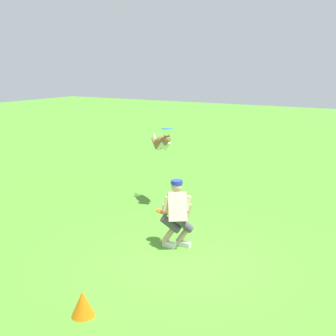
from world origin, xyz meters
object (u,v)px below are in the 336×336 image
at_px(frisbee_flying, 167,128).
at_px(training_cone, 83,304).
at_px(dog, 161,143).
at_px(frisbee_held, 163,212).
at_px(person, 177,212).

bearing_deg(frisbee_flying, training_cone, 107.56).
height_order(dog, training_cone, dog).
relative_size(frisbee_held, training_cone, 0.76).
bearing_deg(training_cone, frisbee_held, -80.81).
bearing_deg(dog, training_cone, -31.74).
distance_m(person, training_cone, 2.83).
xyz_separation_m(person, training_cone, (-0.09, 2.78, -0.51)).
distance_m(person, dog, 2.98).
height_order(person, dog, dog).
height_order(frisbee_flying, training_cone, frisbee_flying).
height_order(frisbee_flying, frisbee_held, frisbee_flying).
bearing_deg(frisbee_held, training_cone, 99.19).
height_order(person, frisbee_flying, frisbee_flying).
relative_size(person, frisbee_held, 4.65).
bearing_deg(person, frisbee_flying, -0.87).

